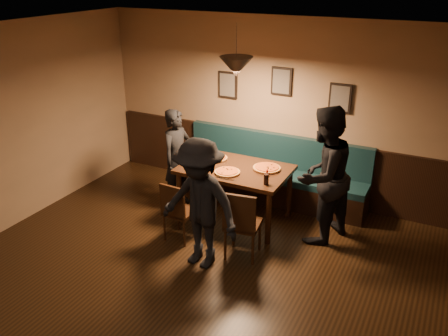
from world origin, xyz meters
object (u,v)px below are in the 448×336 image
dining_table (235,194)px  soda_glass (266,179)px  diner_left (178,159)px  chair_near_left (180,210)px  tabasco_bottle (267,172)px  diner_right (323,176)px  chair_near_right (243,222)px  diner_front (200,204)px  booth_bench (271,170)px

dining_table → soda_glass: soda_glass is taller
diner_left → chair_near_left: bearing=-136.8°
tabasco_bottle → diner_right: bearing=7.9°
chair_near_right → tabasco_bottle: bearing=80.6°
dining_table → soda_glass: size_ratio=10.73×
diner_left → diner_front: diner_front is taller
soda_glass → booth_bench: bearing=107.5°
diner_left → soda_glass: bearing=-92.3°
diner_left → soda_glass: 1.61m
diner_left → diner_right: bearing=-80.0°
diner_front → tabasco_bottle: (0.40, 1.14, 0.04)m
booth_bench → dining_table: (-0.23, -0.85, -0.09)m
diner_left → chair_near_right: bearing=-109.7°
diner_front → soda_glass: size_ratio=11.62×
booth_bench → diner_left: diner_left is taller
booth_bench → chair_near_right: bearing=-80.8°
chair_near_left → dining_table: bearing=65.5°
diner_right → diner_front: diner_right is taller
booth_bench → diner_left: (-1.21, -0.82, 0.27)m
booth_bench → soda_glass: size_ratio=21.04×
diner_left → diner_front: bearing=-129.0°
dining_table → tabasco_bottle: 0.69m
chair_near_right → diner_right: size_ratio=0.51×
soda_glass → diner_right: bearing=28.0°
diner_left → tabasco_bottle: (1.49, -0.09, 0.11)m
dining_table → chair_near_left: size_ratio=1.79×
booth_bench → chair_near_left: 1.78m
tabasco_bottle → dining_table: bearing=173.0°
diner_right → diner_left: bearing=-68.0°
diner_right → diner_front: (-1.14, -1.25, -0.11)m
booth_bench → diner_left: size_ratio=1.96×
booth_bench → tabasco_bottle: size_ratio=27.81×
booth_bench → diner_right: size_ratio=1.61×
diner_right → tabasco_bottle: 0.75m
chair_near_left → chair_near_right: size_ratio=0.90×
booth_bench → chair_near_right: size_ratio=3.17×
soda_glass → tabasco_bottle: bearing=109.3°
dining_table → chair_near_left: (-0.42, -0.81, 0.02)m
chair_near_right → diner_right: (0.75, 0.84, 0.46)m
dining_table → diner_right: 1.35m
chair_near_right → diner_right: diner_right is taller
booth_bench → tabasco_bottle: booth_bench is taller
chair_near_left → diner_front: size_ratio=0.52×
chair_near_left → diner_right: bearing=30.1°
soda_glass → chair_near_right: bearing=-101.0°
dining_table → chair_near_right: bearing=-58.4°
chair_near_right → diner_left: bearing=141.9°
chair_near_right → booth_bench: bearing=90.6°
diner_right → chair_near_right: bearing=-19.8°
chair_near_left → diner_front: diner_front is taller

